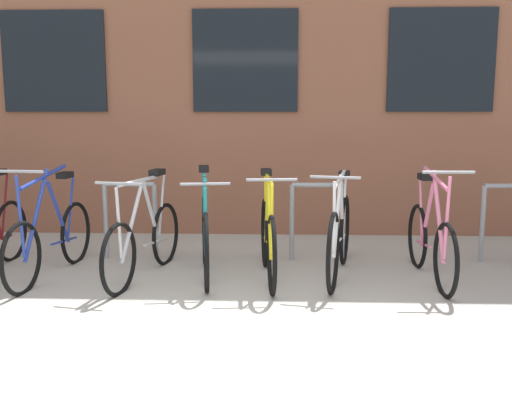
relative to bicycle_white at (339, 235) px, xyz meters
name	(u,v)px	position (x,y,z in m)	size (l,w,h in m)	color
ground_plane	(223,323)	(-1.01, -1.33, -0.40)	(42.00, 42.00, 0.00)	#B2ADA0
storefront_building	(255,39)	(-1.01, 5.13, 2.45)	(28.00, 6.56, 5.70)	brown
bike_rack	(223,213)	(-1.18, 0.57, 0.11)	(6.59, 0.05, 0.84)	gray
bicycle_white	(339,235)	(0.00, 0.00, 0.00)	(0.52, 1.75, 1.04)	black
bicycle_yellow	(268,238)	(-0.69, -0.10, -0.01)	(0.44, 1.66, 1.04)	black
bicycle_blue	(51,238)	(-2.77, -0.13, -0.02)	(0.44, 1.74, 1.10)	black
bicycle_pink	(431,241)	(0.84, -0.11, -0.02)	(0.44, 1.63, 1.10)	black
bicycle_silver	(144,239)	(-1.87, -0.13, -0.02)	(0.50, 1.69, 1.03)	black
bicycle_teal	(205,235)	(-1.30, -0.02, 0.00)	(0.44, 1.66, 1.06)	black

